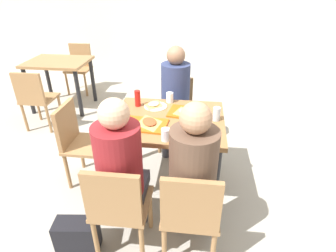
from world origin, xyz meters
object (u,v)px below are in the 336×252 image
Objects in this scene: chair_left_end at (78,139)px; condiment_bottle at (138,98)px; pizza_slice_c at (154,104)px; plastic_cup_b at (166,135)px; chair_far_side at (176,108)px; pizza_slice_a at (149,122)px; background_chair_near at (35,97)px; main_table at (168,129)px; soda_can at (216,114)px; person_far_side at (175,93)px; tray_red_near at (146,125)px; paper_plate_near_edge at (183,132)px; background_table at (59,69)px; chair_near_left at (119,205)px; handbag at (77,236)px; paper_plate_center at (156,106)px; chair_near_right at (190,212)px; tray_red_far at (188,113)px; pizza_slice_d at (186,131)px; person_in_brown_jacket at (193,170)px; person_in_red at (121,165)px; background_chair_far at (80,65)px; foil_bundle at (121,112)px; plastic_cup_a at (170,97)px; pizza_slice_b at (185,112)px.

chair_left_end is 0.70m from condiment_bottle.
plastic_cup_b is (0.20, -0.62, 0.03)m from pizza_slice_c.
pizza_slice_a is at bearing -98.76° from chair_far_side.
pizza_slice_c is at bearing -21.99° from background_chair_near.
pizza_slice_c is 0.65m from plastic_cup_b.
soda_can is at bearing 2.88° from main_table.
tray_red_near is (-0.18, -0.82, 0.04)m from person_far_side.
background_table is (-2.03, 1.91, -0.13)m from paper_plate_near_edge.
condiment_bottle reaches higher than chair_near_left.
chair_far_side is 1.78m from handbag.
paper_plate_center is at bearing 106.32° from plastic_cup_b.
paper_plate_center is at bearing 110.93° from chair_near_right.
chair_left_end is at bearing -157.22° from condiment_bottle.
pizza_slice_a reaches higher than tray_red_far.
paper_plate_near_edge is (-0.10, 0.58, 0.28)m from chair_near_right.
person_far_side is 0.84m from tray_red_near.
paper_plate_center is 0.81× the size of pizza_slice_d.
paper_plate_near_edge is at bearing 45.69° from plastic_cup_b.
pizza_slice_d reaches higher than main_table.
chair_far_side is 1.20m from chair_left_end.
chair_near_left is 3.99× the size of pizza_slice_c.
plastic_cup_b is at bearing -106.99° from tray_red_far.
chair_near_right is at bearing -101.87° from soda_can.
person_far_side reaches higher than tray_red_far.
chair_near_right reaches higher than tray_red_near.
condiment_bottle is 0.19× the size of background_chair_near.
pizza_slice_d is 2.22× the size of soda_can.
chair_near_right reaches higher than handbag.
pizza_slice_d is at bearing -42.92° from background_table.
background_chair_near is at bearing 145.55° from plastic_cup_b.
person_in_brown_jacket is (0.50, 0.14, 0.25)m from chair_near_left.
background_chair_far is (-1.63, 3.08, -0.25)m from person_in_red.
soda_can is at bearing -35.71° from background_table.
paper_plate_near_edge is 0.79× the size of pizza_slice_a.
handbag is at bearing -129.06° from tray_red_far.
person_far_side is 0.92m from pizza_slice_d.
chair_near_left and chair_near_right have the same top height.
background_chair_far is (-1.88, 1.74, -0.25)m from person_far_side.
chair_near_left is at bearing -85.90° from condiment_bottle.
person_in_red is at bearing -85.27° from condiment_bottle.
foil_bundle is at bearing -33.56° from background_chair_near.
background_chair_near and background_chair_far have the same top height.
pizza_slice_a is (-0.15, -0.94, 0.30)m from chair_far_side.
person_in_red and person_in_brown_jacket have the same top height.
paper_plate_center is at bearing 84.54° from chair_near_left.
plastic_cup_a is at bearing 22.90° from chair_left_end.
paper_plate_near_edge is 0.69× the size of handbag.
pizza_slice_b reaches higher than paper_plate_center.
person_far_side reaches higher than plastic_cup_a.
person_far_side is at bearing 107.86° from tray_red_far.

